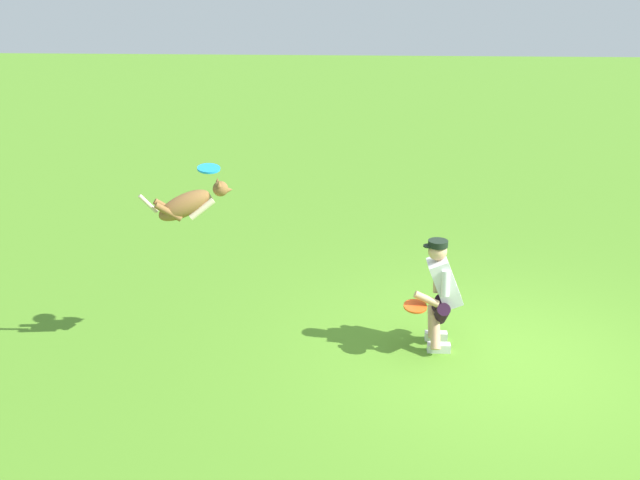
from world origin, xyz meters
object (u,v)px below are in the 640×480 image
Objects in this scene: frisbee_flying at (209,169)px; frisbee_held at (415,306)px; person at (441,290)px; dog at (189,204)px.

frisbee_flying is 0.96× the size of frisbee_held.
person is 0.40m from frisbee_held.
person is 5.00× the size of frisbee_held.
frisbee_flying is at bearing -7.18° from frisbee_held.
frisbee_held is (0.30, 0.25, -0.09)m from person.
frisbee_held is (-2.48, 0.18, -1.08)m from dog.
dog is at bearing 25.90° from frisbee_flying.
person is 1.32× the size of dog.
frisbee_held is at bearing -23.38° from dog.
frisbee_held is at bearing 38.35° from person.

